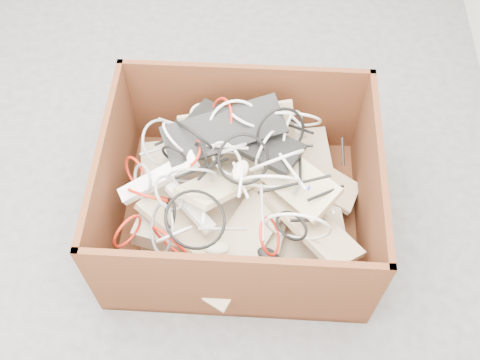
# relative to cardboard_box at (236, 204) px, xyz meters

# --- Properties ---
(ground) EXTENTS (3.00, 3.00, 0.00)m
(ground) POSITION_rel_cardboard_box_xyz_m (-0.23, 0.16, -0.14)
(ground) COLOR #49494B
(ground) RESTS_ON ground
(cardboard_box) EXTENTS (1.08, 0.90, 0.53)m
(cardboard_box) POSITION_rel_cardboard_box_xyz_m (0.00, 0.00, 0.00)
(cardboard_box) COLOR #412110
(cardboard_box) RESTS_ON ground
(keyboard_pile) EXTENTS (0.97, 0.86, 0.42)m
(keyboard_pile) POSITION_rel_cardboard_box_xyz_m (0.04, 0.04, 0.15)
(keyboard_pile) COLOR tan
(keyboard_pile) RESTS_ON cardboard_box
(mice_scatter) EXTENTS (0.55, 0.59, 0.21)m
(mice_scatter) POSITION_rel_cardboard_box_xyz_m (-0.02, -0.05, 0.21)
(mice_scatter) COLOR beige
(mice_scatter) RESTS_ON keyboard_pile
(power_strip_left) EXTENTS (0.32, 0.21, 0.14)m
(power_strip_left) POSITION_rel_cardboard_box_xyz_m (-0.30, -0.03, 0.23)
(power_strip_left) COLOR white
(power_strip_left) RESTS_ON keyboard_pile
(power_strip_right) EXTENTS (0.22, 0.21, 0.08)m
(power_strip_right) POSITION_rel_cardboard_box_xyz_m (-0.17, -0.13, 0.18)
(power_strip_right) COLOR white
(power_strip_right) RESTS_ON keyboard_pile
(vga_plug) EXTENTS (0.06, 0.06, 0.03)m
(vga_plug) POSITION_rel_cardboard_box_xyz_m (0.31, -0.05, 0.23)
(vga_plug) COLOR #0E1ED6
(vga_plug) RESTS_ON keyboard_pile
(cable_tangle) EXTENTS (0.93, 0.77, 0.41)m
(cable_tangle) POSITION_rel_cardboard_box_xyz_m (-0.04, 0.00, 0.26)
(cable_tangle) COLOR red
(cable_tangle) RESTS_ON keyboard_pile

